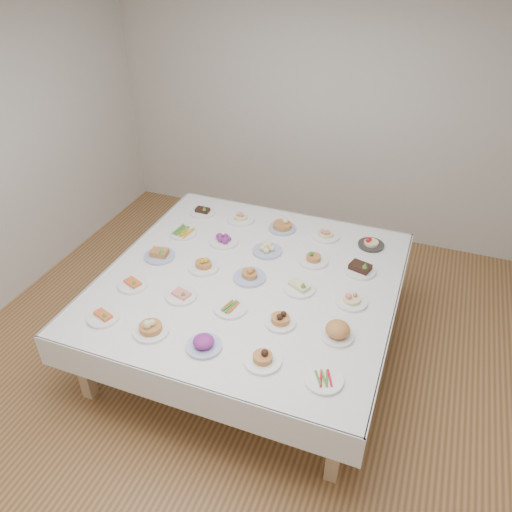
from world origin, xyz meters
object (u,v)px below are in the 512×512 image
(dish_12, at_px, (249,272))
(display_table, at_px, (250,284))
(dish_24, at_px, (372,241))
(dish_0, at_px, (103,315))

(dish_12, bearing_deg, display_table, -76.83)
(dish_24, bearing_deg, dish_12, -135.16)
(dish_0, distance_m, dish_12, 1.19)
(dish_12, relative_size, dish_24, 1.15)
(dish_0, bearing_deg, dish_12, 45.46)
(dish_0, relative_size, dish_24, 1.04)
(dish_24, bearing_deg, dish_0, -134.85)
(display_table, bearing_deg, dish_0, -134.59)
(display_table, relative_size, dish_12, 9.00)
(display_table, height_order, dish_24, dish_24)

